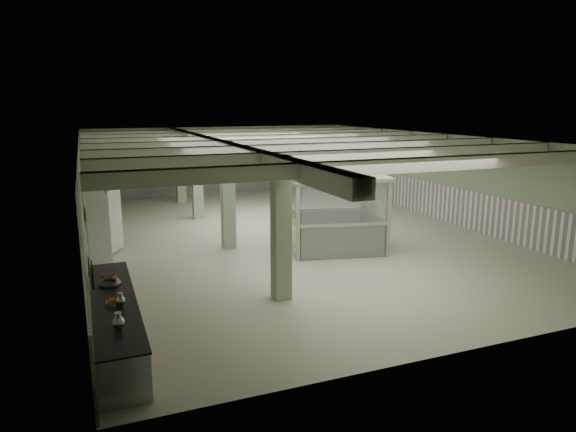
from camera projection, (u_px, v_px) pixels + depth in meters
name	position (u px, v px, depth m)	size (l,w,h in m)	color
floor	(286.00, 234.00, 19.30)	(20.00, 20.00, 0.00)	beige
ceiling	(286.00, 138.00, 18.53)	(14.00, 20.00, 0.02)	white
wall_back	(220.00, 160.00, 28.00)	(14.00, 0.02, 3.60)	#8FA483
wall_front	(477.00, 264.00, 9.83)	(14.00, 0.02, 3.60)	#8FA483
wall_left	(83.00, 200.00, 16.39)	(0.02, 20.00, 3.60)	#8FA483
wall_right	(442.00, 177.00, 21.43)	(0.02, 20.00, 3.60)	#8FA483
wainscot_left	(87.00, 232.00, 16.63)	(0.05, 19.90, 1.50)	white
wainscot_right	(440.00, 202.00, 21.65)	(0.05, 19.90, 1.50)	white
wainscot_back	(220.00, 179.00, 28.20)	(13.90, 0.05, 1.50)	white
girder	(219.00, 146.00, 17.68)	(0.45, 19.90, 0.40)	silver
beam_a	(406.00, 165.00, 11.76)	(13.90, 0.35, 0.32)	silver
beam_b	(353.00, 155.00, 14.03)	(13.90, 0.35, 0.32)	silver
beam_c	(315.00, 148.00, 16.30)	(13.90, 0.35, 0.32)	silver
beam_d	(286.00, 143.00, 18.57)	(13.90, 0.35, 0.32)	silver
beam_e	(264.00, 139.00, 20.84)	(13.90, 0.35, 0.32)	silver
beam_f	(246.00, 135.00, 23.11)	(13.90, 0.35, 0.32)	silver
beam_g	(231.00, 132.00, 25.38)	(13.90, 0.35, 0.32)	silver
column_a	(281.00, 229.00, 12.56)	(0.42, 0.42, 3.60)	#99B08E
column_b	(228.00, 196.00, 17.11)	(0.42, 0.42, 3.60)	#99B08E
column_c	(197.00, 177.00, 21.65)	(0.42, 0.42, 3.60)	#99B08E
column_d	(180.00, 166.00, 25.28)	(0.42, 0.42, 3.60)	#99B08E
hook_rail	(89.00, 266.00, 9.51)	(0.02, 0.02, 1.20)	black
pendant_front	(369.00, 168.00, 14.29)	(0.44, 0.44, 0.22)	#334433
pendant_mid	(294.00, 151.00, 19.28)	(0.44, 0.44, 0.22)	#334433
pendant_back	(253.00, 142.00, 23.82)	(0.44, 0.44, 0.22)	#334433
prep_counter	(114.00, 320.00, 10.49)	(0.91, 5.22, 0.91)	#A9A9AD
pitcher_near	(121.00, 299.00, 10.07)	(0.18, 0.21, 0.27)	#A9A9AD
pitcher_far	(118.00, 321.00, 9.01)	(0.22, 0.25, 0.32)	#A9A9AD
veg_colander	(110.00, 280.00, 11.24)	(0.49, 0.49, 0.22)	#3B3B40
orange_bowl	(112.00, 304.00, 10.08)	(0.24, 0.24, 0.09)	#B2B2B7
skillet_near	(93.00, 282.00, 9.33)	(0.28, 0.28, 0.04)	black
skillet_far	(92.00, 273.00, 9.81)	(0.26, 0.26, 0.03)	black
walkin_cooler	(98.00, 227.00, 15.90)	(0.97, 2.32, 2.13)	silver
guard_booth	(335.00, 198.00, 17.04)	(3.68, 3.32, 2.55)	#98AD8A
filing_cabinet	(369.00, 222.00, 18.34)	(0.42, 0.61, 1.32)	#595A4B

